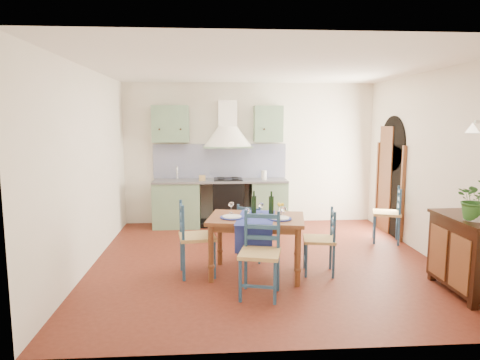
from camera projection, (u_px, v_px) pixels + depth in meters
name	position (u px, v px, depth m)	size (l,w,h in m)	color
floor	(265.00, 261.00, 6.35)	(5.00, 5.00, 0.00)	#4A1910
back_wall	(227.00, 172.00, 8.43)	(5.00, 0.96, 2.80)	white
right_wall	(423.00, 168.00, 6.61)	(0.26, 5.00, 2.80)	white
left_wall	(88.00, 168.00, 5.98)	(0.04, 5.00, 2.80)	white
ceiling	(266.00, 67.00, 5.96)	(5.00, 5.00, 0.01)	white
dining_table	(257.00, 224.00, 5.68)	(1.38, 1.08, 1.11)	brown
chair_near	(260.00, 254.00, 5.03)	(0.56, 0.56, 0.99)	navy
chair_far	(253.00, 231.00, 6.35)	(0.54, 0.54, 0.85)	navy
chair_left	(195.00, 238.00, 5.70)	(0.52, 0.52, 1.00)	navy
chair_right	(321.00, 240.00, 5.77)	(0.48, 0.48, 0.89)	navy
chair_spare	(389.00, 214.00, 7.27)	(0.57, 0.57, 0.95)	navy
sideboard	(467.00, 252.00, 5.10)	(0.50, 1.05, 0.94)	black
potted_plant	(476.00, 199.00, 4.86)	(0.44, 0.38, 0.48)	#2A5E23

